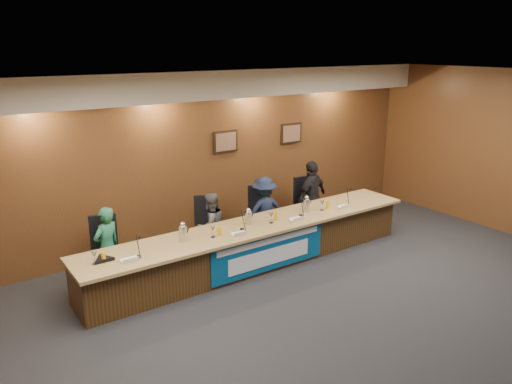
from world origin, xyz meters
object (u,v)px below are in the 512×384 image
at_px(dais_body, 255,246).
at_px(panelist_d, 312,197).
at_px(panelist_a, 107,247).
at_px(office_chair_d, 308,207).
at_px(banner, 270,252).
at_px(panelist_b, 210,226).
at_px(office_chair_b, 208,231).
at_px(office_chair_c, 261,219).
at_px(office_chair_a, 106,255).
at_px(carafe_right, 306,205).
at_px(carafe_mid, 248,218).
at_px(panelist_c, 264,211).
at_px(carafe_left, 183,234).
at_px(speakerphone, 103,259).

xyz_separation_m(dais_body, panelist_d, (1.83, 0.66, 0.38)).
relative_size(panelist_a, office_chair_d, 2.69).
distance_m(banner, panelist_b, 1.20).
bearing_deg(office_chair_b, office_chair_c, 23.70).
relative_size(office_chair_a, carafe_right, 2.04).
xyz_separation_m(banner, carafe_mid, (-0.10, 0.46, 0.48)).
distance_m(panelist_b, panelist_c, 1.15).
distance_m(panelist_c, carafe_left, 2.13).
distance_m(office_chair_a, speakerphone, 0.89).
height_order(panelist_b, speakerphone, panelist_b).
xyz_separation_m(panelist_c, carafe_right, (0.44, -0.68, 0.21)).
height_order(dais_body, carafe_right, carafe_right).
distance_m(banner, panelist_c, 1.29).
bearing_deg(office_chair_a, carafe_right, 2.00).
relative_size(office_chair_c, carafe_mid, 2.21).
height_order(panelist_d, office_chair_d, panelist_d).
bearing_deg(carafe_mid, carafe_right, -3.05).
xyz_separation_m(office_chair_c, office_chair_d, (1.16, 0.00, 0.00)).
bearing_deg(panelist_a, panelist_b, 157.74).
distance_m(panelist_a, office_chair_b, 1.83).
xyz_separation_m(banner, office_chair_d, (1.83, 1.18, 0.10)).
relative_size(panelist_b, office_chair_b, 2.50).
xyz_separation_m(office_chair_a, carafe_left, (0.95, -0.78, 0.39)).
bearing_deg(banner, carafe_right, 19.87).
relative_size(office_chair_b, office_chair_d, 1.00).
height_order(carafe_mid, carafe_right, carafe_right).
height_order(panelist_a, panelist_d, panelist_d).
bearing_deg(panelist_b, carafe_left, 30.46).
height_order(office_chair_a, office_chair_b, same).
bearing_deg(office_chair_d, banner, -138.37).
bearing_deg(dais_body, office_chair_a, 161.68).
distance_m(panelist_d, office_chair_b, 2.33).
relative_size(panelist_b, office_chair_a, 2.50).
relative_size(panelist_a, office_chair_c, 2.69).
height_order(panelist_b, carafe_right, panelist_b).
relative_size(office_chair_d, speakerphone, 1.50).
bearing_deg(panelist_b, office_chair_d, 174.69).
bearing_deg(speakerphone, banner, -8.57).
xyz_separation_m(office_chair_d, carafe_mid, (-1.93, -0.71, 0.38)).
distance_m(panelist_a, office_chair_a, 0.19).
bearing_deg(office_chair_b, panelist_d, 21.22).
height_order(panelist_b, carafe_mid, panelist_b).
relative_size(carafe_left, speakerphone, 0.77).
xyz_separation_m(panelist_b, panelist_d, (2.31, 0.00, 0.13)).
bearing_deg(panelist_b, speakerphone, 10.38).
bearing_deg(panelist_c, panelist_d, -174.13).
distance_m(panelist_c, carafe_mid, 1.00).
xyz_separation_m(panelist_a, carafe_mid, (2.20, -0.61, 0.21)).
xyz_separation_m(carafe_left, speakerphone, (-1.23, -0.01, -0.10)).
xyz_separation_m(panelist_a, carafe_right, (3.40, -0.68, 0.22)).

